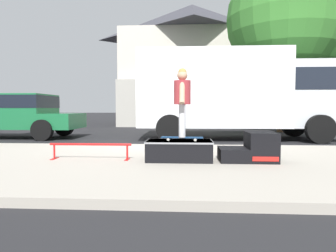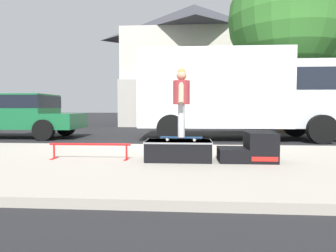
% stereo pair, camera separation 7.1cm
% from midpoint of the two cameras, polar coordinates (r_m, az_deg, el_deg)
% --- Properties ---
extents(ground_plane, '(140.00, 140.00, 0.00)m').
position_cam_midpoint_polar(ground_plane, '(8.83, -6.05, -3.79)').
color(ground_plane, black).
extents(sidewalk_slab, '(50.00, 5.00, 0.12)m').
position_cam_midpoint_polar(sidewalk_slab, '(5.92, -11.22, -6.75)').
color(sidewalk_slab, '#A8A093').
rests_on(sidewalk_slab, ground).
extents(skate_box, '(1.23, 0.72, 0.37)m').
position_cam_midpoint_polar(skate_box, '(5.68, 2.35, -4.49)').
color(skate_box, black).
rests_on(skate_box, sidewalk_slab).
extents(kicker_ramp, '(1.02, 0.69, 0.53)m').
position_cam_midpoint_polar(kicker_ramp, '(5.79, 15.83, -4.23)').
color(kicker_ramp, black).
rests_on(kicker_ramp, sidewalk_slab).
extents(grind_rail, '(1.58, 0.28, 0.31)m').
position_cam_midpoint_polar(grind_rail, '(5.97, -14.19, -3.86)').
color(grind_rail, red).
rests_on(grind_rail, sidewalk_slab).
extents(skateboard, '(0.79, 0.26, 0.07)m').
position_cam_midpoint_polar(skateboard, '(5.64, 2.89, -2.20)').
color(skateboard, navy).
rests_on(skateboard, skate_box).
extents(skater_kid, '(0.31, 0.66, 1.27)m').
position_cam_midpoint_polar(skater_kid, '(5.62, 2.92, 5.56)').
color(skater_kid, silver).
rests_on(skater_kid, skateboard).
extents(box_truck, '(6.91, 2.63, 3.05)m').
position_cam_midpoint_polar(box_truck, '(10.99, 13.62, 6.41)').
color(box_truck, white).
rests_on(box_truck, ground).
extents(pickup_truck_green, '(5.70, 2.09, 1.61)m').
position_cam_midpoint_polar(pickup_truck_green, '(12.70, -27.54, 2.05)').
color(pickup_truck_green, '#196638').
rests_on(pickup_truck_green, ground).
extents(street_tree_main, '(5.84, 5.31, 7.81)m').
position_cam_midpoint_polar(street_tree_main, '(15.55, 22.87, 17.60)').
color(street_tree_main, brown).
rests_on(street_tree_main, ground).
extents(house_behind, '(9.54, 8.23, 8.40)m').
position_cam_midpoint_polar(house_behind, '(21.86, 5.00, 11.59)').
color(house_behind, beige).
rests_on(house_behind, ground).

